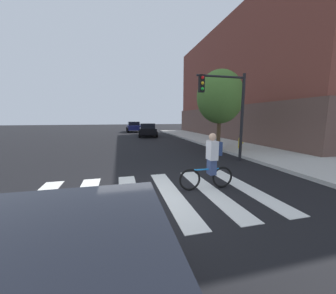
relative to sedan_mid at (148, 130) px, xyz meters
name	(u,v)px	position (x,y,z in m)	size (l,w,h in m)	color
ground_plane	(151,196)	(-2.38, -17.23, -0.78)	(120.00, 120.00, 0.00)	black
crosswalk_stripes	(151,196)	(-2.38, -17.23, -0.77)	(6.39, 3.93, 0.01)	silver
sedan_mid	(148,130)	(0.00, 0.00, 0.00)	(2.38, 4.52, 1.51)	black
sedan_far	(134,127)	(-1.02, 7.75, 0.02)	(2.15, 4.51, 1.55)	navy
cyclist	(211,161)	(-0.54, -17.08, 0.06)	(1.71, 0.36, 1.69)	black
traffic_light_near	(227,102)	(1.82, -13.88, 2.08)	(2.47, 0.28, 4.20)	black
fire_hydrant	(240,143)	(4.47, -11.21, -0.25)	(0.33, 0.22, 0.78)	gold
street_tree_near	(220,97)	(2.90, -11.17, 2.61)	(2.82, 2.82, 5.02)	#4C3823
corner_building	(279,86)	(14.47, -3.32, 4.89)	(15.44, 22.97, 11.43)	brown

